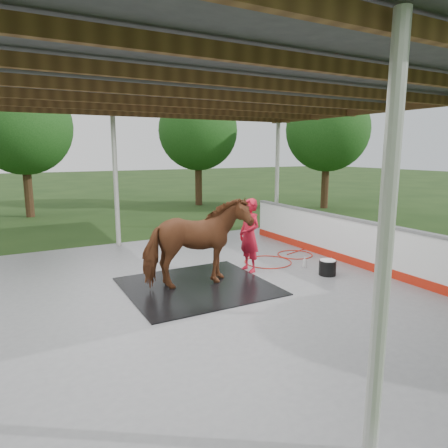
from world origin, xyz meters
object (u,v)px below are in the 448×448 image
wash_bucket (327,267)px  dasher_board (352,242)px  horse (197,243)px  handler (249,235)px

wash_bucket → dasher_board: bearing=19.7°
horse → wash_bucket: (2.91, -0.69, -0.75)m
dasher_board → horse: 4.10m
handler → wash_bucket: bearing=45.6°
dasher_board → wash_bucket: (-1.16, -0.41, -0.36)m
dasher_board → handler: handler is taller
handler → wash_bucket: 1.90m
horse → handler: 1.59m
dasher_board → horse: bearing=176.2°
wash_bucket → horse: bearing=166.7°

